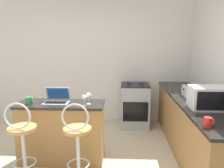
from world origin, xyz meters
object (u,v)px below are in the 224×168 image
mug_red (208,122)px  bar_stool_near (23,144)px  toaster (191,91)px  wine_glass_tall (88,96)px  bar_stool_far (78,146)px  laptop (57,99)px  microwave (210,98)px  wine_glass_short (84,98)px  stove_range (135,105)px  mug_green (29,100)px

mug_red → bar_stool_near: bearing=172.4°
toaster → wine_glass_tall: 1.64m
bar_stool_far → laptop: bearing=125.4°
toaster → bar_stool_far: bearing=-148.6°
laptop → wine_glass_tall: 0.48m
bar_stool_near → microwave: bearing=8.8°
bar_stool_near → mug_red: bearing=-7.6°
toaster → wine_glass_tall: toaster is taller
toaster → mug_red: 1.29m
bar_stool_far → laptop: (-0.40, 0.56, 0.43)m
wine_glass_short → mug_red: (1.38, -0.68, -0.06)m
stove_range → bar_stool_near: bearing=-127.0°
stove_range → mug_green: bearing=-135.9°
microwave → bar_stool_near: bearing=-171.2°
stove_range → mug_red: 2.37m
toaster → stove_range: (-0.83, 0.96, -0.52)m
bar_stool_near → toaster: bar_stool_near is taller
microwave → wine_glass_tall: size_ratio=3.03×
stove_range → mug_red: mug_red is taller
bar_stool_far → stove_range: (0.79, 1.96, -0.06)m
bar_stool_near → toaster: size_ratio=3.59×
bar_stool_near → bar_stool_far: size_ratio=1.00×
microwave → mug_red: (-0.26, -0.64, -0.09)m
toaster → laptop: bearing=-168.1°
laptop → wine_glass_tall: laptop is taller
bar_stool_near → stove_range: size_ratio=1.18×
bar_stool_far → stove_range: bearing=67.9°
bar_stool_far → wine_glass_tall: bar_stool_far is taller
wine_glass_tall → laptop: bearing=170.0°
bar_stool_near → wine_glass_short: bar_stool_near is taller
wine_glass_short → bar_stool_far: bearing=-93.8°
bar_stool_near → wine_glass_tall: (0.75, 0.48, 0.50)m
bar_stool_far → laptop: laptop is taller
bar_stool_near → stove_range: bearing=53.0°
toaster → stove_range: 1.38m
microwave → mug_red: size_ratio=4.81×
bar_stool_near → bar_stool_far: 0.68m
bar_stool_far → microwave: microwave is taller
mug_green → wine_glass_tall: size_ratio=0.64×
bar_stool_far → microwave: (1.67, 0.36, 0.53)m
stove_range → wine_glass_short: wine_glass_short is taller
mug_green → bar_stool_far: bearing=-30.6°
stove_range → wine_glass_tall: 1.74m
wine_glass_tall → bar_stool_far: bearing=-98.2°
wine_glass_short → microwave: bearing=-1.2°
bar_stool_far → stove_range: size_ratio=1.18×
wine_glass_short → mug_green: size_ratio=1.47×
microwave → toaster: size_ratio=1.71×
bar_stool_far → toaster: size_ratio=3.59×
laptop → microwave: 2.08m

